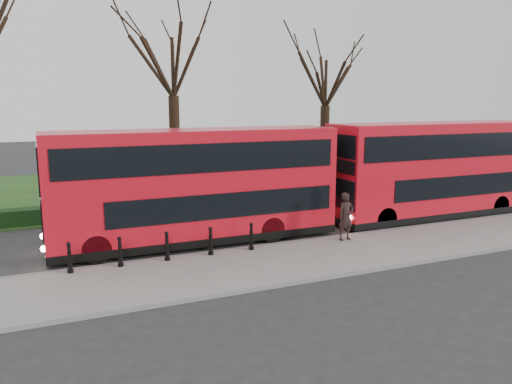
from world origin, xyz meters
name	(u,v)px	position (x,y,z in m)	size (l,w,h in m)	color
ground	(192,250)	(0.00, 0.00, 0.00)	(120.00, 120.00, 0.00)	#28282B
pavement	(217,272)	(0.00, -3.00, 0.07)	(60.00, 4.00, 0.15)	gray
kerb	(200,255)	(0.00, -1.00, 0.07)	(60.00, 0.25, 0.16)	slate
grass_verge	(128,188)	(0.00, 15.00, 0.03)	(60.00, 18.00, 0.06)	#254517
hedge	(154,206)	(0.00, 6.80, 0.40)	(60.00, 0.90, 0.80)	black
yellow_line_outer	(197,255)	(0.00, -0.70, 0.01)	(60.00, 0.10, 0.01)	yellow
yellow_line_inner	(196,253)	(0.00, -0.50, 0.01)	(60.00, 0.10, 0.01)	yellow
tree_mid	(173,60)	(2.00, 10.00, 7.96)	(7.01, 7.01, 10.96)	black
tree_right	(326,78)	(12.00, 10.00, 7.17)	(6.32, 6.32, 9.88)	black
bollard_row	(167,247)	(-1.30, -1.35, 0.65)	(6.66, 0.15, 1.00)	black
bus_lead	(196,187)	(0.49, 0.91, 2.33)	(11.61, 2.67, 4.62)	red
bus_rear	(440,170)	(12.94, 0.54, 2.36)	(11.79, 2.71, 4.69)	red
pedestrian	(346,216)	(6.00, -1.64, 1.13)	(0.71, 0.47, 1.96)	black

